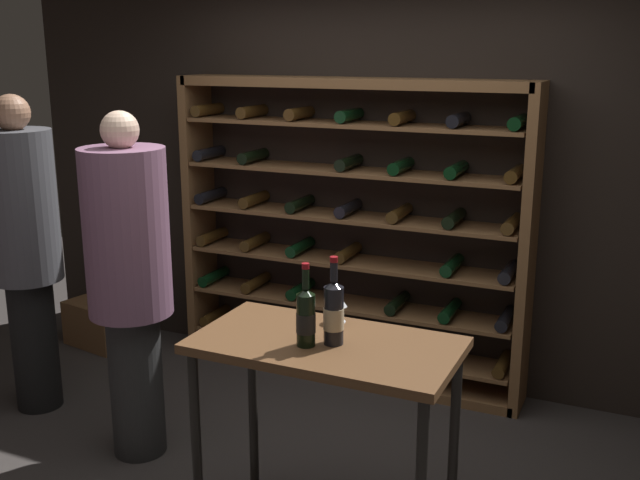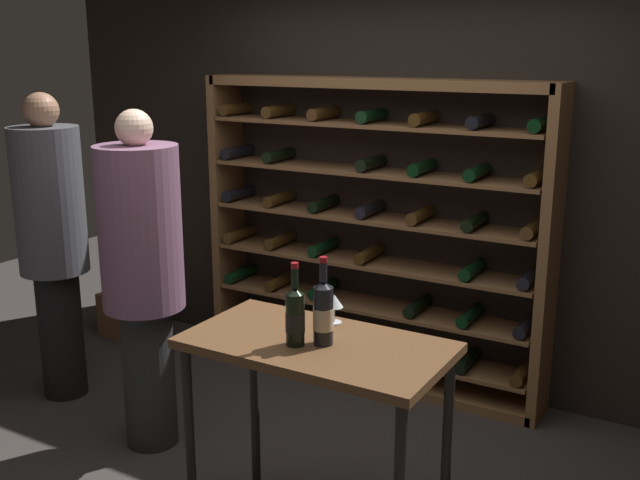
# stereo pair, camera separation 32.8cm
# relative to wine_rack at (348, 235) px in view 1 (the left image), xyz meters

# --- Properties ---
(back_wall) EXTENTS (5.58, 0.10, 2.93)m
(back_wall) POSITION_rel_wine_rack_xyz_m (0.23, 0.21, 0.49)
(back_wall) COLOR black
(back_wall) RESTS_ON ground
(wine_rack) EXTENTS (2.31, 0.32, 1.96)m
(wine_rack) POSITION_rel_wine_rack_xyz_m (0.00, 0.00, 0.00)
(wine_rack) COLOR brown
(wine_rack) RESTS_ON ground
(tasting_table) EXTENTS (1.09, 0.59, 0.97)m
(tasting_table) POSITION_rel_wine_rack_xyz_m (0.59, -1.68, -0.13)
(tasting_table) COLOR brown
(tasting_table) RESTS_ON ground
(person_guest_blue_shirt) EXTENTS (0.43, 0.44, 1.84)m
(person_guest_blue_shirt) POSITION_rel_wine_rack_xyz_m (-0.65, -1.37, 0.04)
(person_guest_blue_shirt) COLOR #272727
(person_guest_blue_shirt) RESTS_ON ground
(person_bystander_red_print) EXTENTS (0.41, 0.41, 1.89)m
(person_bystander_red_print) POSITION_rel_wine_rack_xyz_m (-1.55, -1.19, 0.07)
(person_bystander_red_print) COLOR black
(person_bystander_red_print) RESTS_ON ground
(wine_crate) EXTENTS (0.53, 0.42, 0.33)m
(wine_crate) POSITION_rel_wine_rack_xyz_m (-1.86, -0.24, -0.81)
(wine_crate) COLOR brown
(wine_crate) RESTS_ON ground
(wine_bottle_gold_foil) EXTENTS (0.08, 0.08, 0.37)m
(wine_bottle_gold_foil) POSITION_rel_wine_rack_xyz_m (0.63, -1.69, 0.13)
(wine_bottle_gold_foil) COLOR black
(wine_bottle_gold_foil) RESTS_ON tasting_table
(wine_bottle_red_label) EXTENTS (0.08, 0.08, 0.35)m
(wine_bottle_red_label) POSITION_rel_wine_rack_xyz_m (0.54, -1.76, 0.12)
(wine_bottle_red_label) COLOR black
(wine_bottle_red_label) RESTS_ON tasting_table
(wine_glass_stemmed_right) EXTENTS (0.08, 0.08, 0.13)m
(wine_glass_stemmed_right) POSITION_rel_wine_rack_xyz_m (0.55, -1.46, 0.09)
(wine_glass_stemmed_right) COLOR silver
(wine_glass_stemmed_right) RESTS_ON tasting_table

